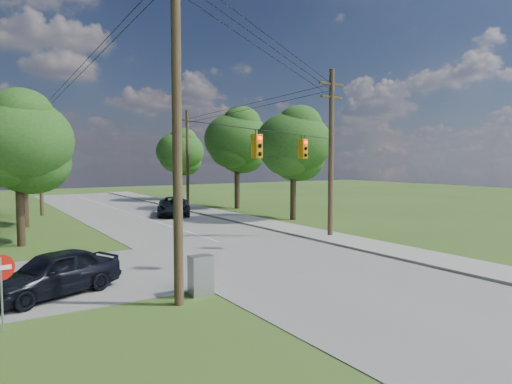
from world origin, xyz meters
TOP-DOWN VIEW (x-y plane):
  - ground at (0.00, 0.00)m, footprint 140.00×140.00m
  - main_road at (2.00, 5.00)m, footprint 10.00×100.00m
  - sidewalk_east at (8.70, 5.00)m, footprint 2.60×100.00m
  - pole_sw at (-4.60, 0.40)m, footprint 2.00×0.32m
  - pole_ne at (8.90, 8.00)m, footprint 2.00×0.32m
  - pole_north_e at (8.90, 30.00)m, footprint 2.00×0.32m
  - pole_north_w at (-5.00, 30.00)m, footprint 2.00×0.32m
  - power_lines at (1.50, 11.54)m, footprint 13.93×29.62m
  - traffic_signals at (2.55, 4.43)m, footprint 4.91×3.27m
  - tree_w_near at (-8.00, 15.00)m, footprint 6.00×6.00m
  - tree_w_mid at (-7.00, 23.00)m, footprint 6.40×6.40m
  - tree_e_near at (12.00, 16.00)m, footprint 6.20×6.20m
  - tree_e_mid at (12.50, 26.00)m, footprint 6.60×6.60m
  - tree_e_far at (11.50, 38.00)m, footprint 5.80×5.80m
  - car_cross_dark at (-7.98, 3.70)m, footprint 5.14×3.61m
  - car_main_north at (4.73, 23.65)m, footprint 4.71×6.40m
  - control_cabinet at (-3.50, 1.00)m, footprint 0.81×0.59m
  - do_not_enter_sign at (-9.79, 0.70)m, footprint 0.74×0.15m

SIDE VIEW (x-z plane):
  - ground at x=0.00m, z-range 0.00..0.00m
  - main_road at x=2.00m, z-range 0.00..0.03m
  - sidewalk_east at x=8.70m, z-range 0.00..0.12m
  - control_cabinet at x=-3.50m, z-range 0.00..1.45m
  - car_main_north at x=4.73m, z-range 0.03..1.65m
  - car_cross_dark at x=-7.98m, z-range 0.03..1.66m
  - do_not_enter_sign at x=-9.79m, z-range 0.52..2.76m
  - pole_north_e at x=8.90m, z-range 0.13..10.13m
  - pole_north_w at x=-5.00m, z-range 0.13..10.13m
  - pole_ne at x=8.90m, z-range 0.22..10.72m
  - traffic_signals at x=2.55m, z-range 4.97..6.02m
  - tree_e_far at x=11.50m, z-range 1.76..10.08m
  - tree_w_near at x=-8.00m, z-range 1.72..10.12m
  - pole_sw at x=-4.60m, z-range 0.23..12.23m
  - tree_e_near at x=12.00m, z-range 1.85..10.66m
  - tree_w_mid at x=-7.00m, z-range 1.97..11.19m
  - tree_e_mid at x=12.50m, z-range 2.09..11.73m
  - power_lines at x=1.50m, z-range 6.69..11.62m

